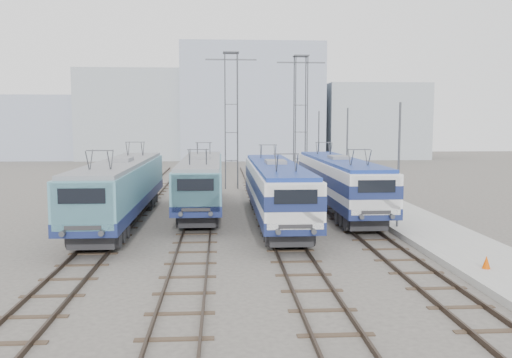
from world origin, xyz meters
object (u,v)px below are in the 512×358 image
Objects in this scene: mast_rear at (319,147)px; locomotive_far_left at (121,186)px; locomotive_far_right at (339,179)px; mast_mid at (347,154)px; catenary_tower_east at (301,114)px; safety_cone at (486,262)px; mast_front at (399,168)px; catenary_tower_west at (231,114)px; locomotive_center_left at (201,179)px; locomotive_center_right at (276,186)px.

locomotive_far_left is at bearing -126.36° from mast_rear.
mast_mid reaches higher than locomotive_far_right.
catenary_tower_east is 31.28m from safety_cone.
locomotive_far_left is at bearing 143.91° from safety_cone.
locomotive_far_right is 6.63m from mast_front.
catenary_tower_west is 1.71× the size of mast_rear.
catenary_tower_east is at bearing 54.89° from locomotive_far_left.
safety_cone is (16.06, -11.70, -1.69)m from locomotive_far_left.
locomotive_far_left is at bearing -125.11° from catenary_tower_east.
mast_rear reaches higher than safety_cone.
locomotive_center_left is 13.40m from catenary_tower_west.
locomotive_far_right reaches higher than locomotive_center_left.
mast_front reaches higher than safety_cone.
catenary_tower_west is (6.75, 16.85, 4.39)m from locomotive_far_left.
locomotive_center_right is at bearing 155.96° from mast_front.
mast_rear reaches higher than locomotive_far_left.
mast_front is 1.00× the size of mast_mid.
mast_front is 13.77× the size of safety_cone.
catenary_tower_east reaches higher than mast_mid.
mast_mid is (8.60, -8.00, -3.14)m from catenary_tower_west.
locomotive_far_right is 2.49× the size of mast_front.
locomotive_far_right reaches higher than safety_cone.
catenary_tower_east is at bearing 90.91° from locomotive_far_right.
catenary_tower_east is 23.60× the size of safety_cone.
locomotive_far_left reaches higher than locomotive_center_left.
mast_mid is at bearing 72.21° from locomotive_far_right.
mast_rear is at bearing 53.64° from locomotive_far_left.
locomotive_far_left is 1.05× the size of locomotive_center_left.
mast_mid is at bearing 91.98° from safety_cone.
mast_front is 9.07m from safety_cone.
locomotive_center_left is 2.46× the size of mast_rear.
locomotive_far_right is (9.00, -1.34, 0.08)m from locomotive_center_left.
locomotive_center_left is 6.54m from locomotive_center_right.
mast_front is (2.10, -22.00, -3.14)m from catenary_tower_east.
locomotive_far_left is 13.85m from locomotive_far_right.
safety_cone is at bearing -80.18° from locomotive_far_right.
catenary_tower_west is (-6.75, 13.77, 4.42)m from locomotive_far_right.
catenary_tower_east reaches higher than locomotive_center_left.
locomotive_far_left is 2.58× the size of mast_rear.
locomotive_center_right is at bearing -2.03° from locomotive_far_left.
mast_front is at bearing -24.04° from locomotive_center_right.
locomotive_center_right is at bearing -124.71° from mast_mid.
catenary_tower_east is (8.75, 14.42, 4.49)m from locomotive_center_left.
locomotive_far_right is at bearing 106.53° from mast_front.
locomotive_center_right is (9.00, -0.32, -0.03)m from locomotive_far_left.
locomotive_center_right is 2.47× the size of mast_mid.
locomotive_center_left is at bearing 44.51° from locomotive_far_left.
mast_rear reaches higher than locomotive_far_right.
mast_front is at bearing -90.00° from mast_rear.
catenary_tower_west is 6.80m from catenary_tower_east.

